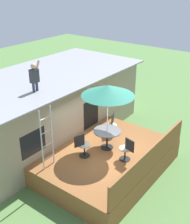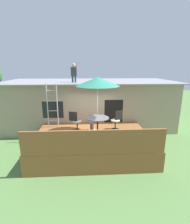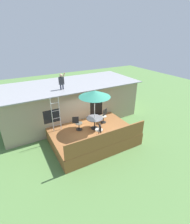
% 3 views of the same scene
% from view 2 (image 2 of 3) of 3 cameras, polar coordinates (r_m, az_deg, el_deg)
% --- Properties ---
extents(ground_plane, '(40.00, 40.00, 0.00)m').
position_cam_2_polar(ground_plane, '(8.08, -0.98, -12.60)').
color(ground_plane, '#567F42').
extents(house, '(10.50, 4.50, 2.91)m').
position_cam_2_polar(house, '(11.00, -1.78, 2.98)').
color(house, gray).
rests_on(house, ground).
extents(deck, '(5.07, 3.87, 0.80)m').
position_cam_2_polar(deck, '(7.91, -1.00, -10.03)').
color(deck, brown).
rests_on(deck, ground).
extents(deck_railing, '(4.97, 0.08, 0.90)m').
position_cam_2_polar(deck_railing, '(5.84, -0.27, -10.28)').
color(deck_railing, brown).
rests_on(deck_railing, deck).
extents(patio_table, '(1.04, 1.04, 0.74)m').
position_cam_2_polar(patio_table, '(7.63, 0.85, -3.03)').
color(patio_table, black).
rests_on(patio_table, deck).
extents(patio_umbrella, '(1.90, 1.90, 2.54)m').
position_cam_2_polar(patio_umbrella, '(7.28, 0.91, 10.28)').
color(patio_umbrella, silver).
rests_on(patio_umbrella, deck).
extents(step_ladder, '(0.52, 0.04, 2.20)m').
position_cam_2_polar(step_ladder, '(8.53, -14.24, 2.03)').
color(step_ladder, silver).
rests_on(step_ladder, deck).
extents(person_figure, '(0.47, 0.20, 1.11)m').
position_cam_2_polar(person_figure, '(9.70, -7.14, 13.51)').
color(person_figure, '#33384C').
rests_on(person_figure, house).
extents(patio_chair_left, '(0.60, 0.44, 0.92)m').
position_cam_2_polar(patio_chair_left, '(8.01, -6.56, -3.22)').
color(patio_chair_left, black).
rests_on(patio_chair_left, deck).
extents(patio_chair_right, '(0.59, 0.44, 0.92)m').
position_cam_2_polar(patio_chair_right, '(8.18, 7.35, -2.84)').
color(patio_chair_right, black).
rests_on(patio_chair_right, deck).
extents(patio_chair_near, '(0.44, 0.61, 0.92)m').
position_cam_2_polar(patio_chair_near, '(6.69, -0.80, -6.84)').
color(patio_chair_near, black).
rests_on(patio_chair_near, deck).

